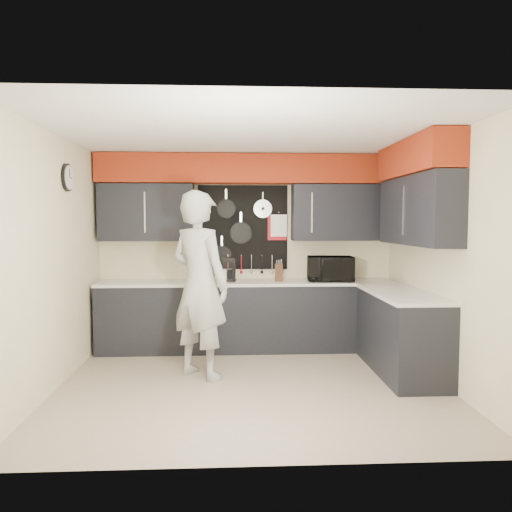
{
  "coord_description": "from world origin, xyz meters",
  "views": [
    {
      "loc": [
        -0.22,
        -5.11,
        1.71
      ],
      "look_at": [
        0.07,
        0.5,
        1.32
      ],
      "focal_mm": 35.0,
      "sensor_mm": 36.0,
      "label": 1
    }
  ],
  "objects": [
    {
      "name": "coffee_maker",
      "position": [
        -0.24,
        1.44,
        1.08
      ],
      "size": [
        0.19,
        0.23,
        0.31
      ],
      "rotation": [
        0.0,
        0.0,
        -0.1
      ],
      "color": "black",
      "rests_on": "base_cabinets"
    },
    {
      "name": "back_wall_assembly",
      "position": [
        0.01,
        1.6,
        2.01
      ],
      "size": [
        4.0,
        0.36,
        2.6
      ],
      "color": "beige",
      "rests_on": "ground"
    },
    {
      "name": "ground",
      "position": [
        0.0,
        0.0,
        0.0
      ],
      "size": [
        4.0,
        4.0,
        0.0
      ],
      "primitive_type": "plane",
      "color": "tan",
      "rests_on": "ground"
    },
    {
      "name": "base_cabinets",
      "position": [
        0.49,
        1.13,
        0.46
      ],
      "size": [
        3.95,
        2.2,
        0.92
      ],
      "color": "black",
      "rests_on": "ground"
    },
    {
      "name": "knife_block",
      "position": [
        0.41,
        1.41,
        1.03
      ],
      "size": [
        0.11,
        0.11,
        0.23
      ],
      "primitive_type": "cube",
      "rotation": [
        0.0,
        0.0,
        -0.12
      ],
      "color": "#331910",
      "rests_on": "base_cabinets"
    },
    {
      "name": "microwave",
      "position": [
        1.09,
        1.39,
        1.08
      ],
      "size": [
        0.62,
        0.44,
        0.33
      ],
      "primitive_type": "imported",
      "rotation": [
        0.0,
        0.0,
        -0.07
      ],
      "color": "black",
      "rests_on": "base_cabinets"
    },
    {
      "name": "left_wall_assembly",
      "position": [
        -1.99,
        0.02,
        1.33
      ],
      "size": [
        0.05,
        3.5,
        2.6
      ],
      "color": "beige",
      "rests_on": "ground"
    },
    {
      "name": "right_wall_assembly",
      "position": [
        1.85,
        0.26,
        1.94
      ],
      "size": [
        0.36,
        3.5,
        2.6
      ],
      "color": "beige",
      "rests_on": "ground"
    },
    {
      "name": "utensil_crock",
      "position": [
        -0.26,
        1.42,
        1.0
      ],
      "size": [
        0.13,
        0.13,
        0.16
      ],
      "primitive_type": "cylinder",
      "color": "white",
      "rests_on": "base_cabinets"
    },
    {
      "name": "person",
      "position": [
        -0.56,
        0.31,
        1.02
      ],
      "size": [
        0.89,
        0.85,
        2.04
      ],
      "primitive_type": "imported",
      "rotation": [
        0.0,
        0.0,
        2.46
      ],
      "color": "#A8A8A6",
      "rests_on": "ground"
    }
  ]
}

